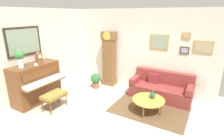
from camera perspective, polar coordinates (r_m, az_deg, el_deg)
ground_plane at (r=4.89m, az=-3.41°, el=-15.48°), size 6.40×6.00×0.10m
wall_left at (r=6.06m, az=-24.79°, el=4.57°), size 0.13×4.90×2.80m
wall_back at (r=6.34m, az=8.53°, el=6.48°), size 5.30×0.13×2.80m
area_rug at (r=5.32m, az=11.96°, el=-12.22°), size 2.10×1.50×0.01m
piano at (r=5.88m, az=-23.30°, el=-3.85°), size 0.87×1.44×1.20m
piano_bench at (r=5.31m, az=-18.30°, el=-7.92°), size 0.42×0.70×0.48m
grandfather_clock at (r=6.60m, az=-0.92°, el=3.21°), size 0.52×0.34×2.03m
couch at (r=5.95m, az=15.60°, el=-5.79°), size 1.90×0.80×0.84m
coffee_table at (r=4.99m, az=11.71°, el=-9.50°), size 0.88×0.88×0.40m
mantel_clock at (r=5.77m, az=-22.63°, el=3.83°), size 0.13×0.18×0.38m
flower_vase at (r=5.42m, az=-27.75°, el=3.84°), size 0.26×0.26×0.58m
teacup at (r=5.57m, az=-23.38°, el=1.70°), size 0.12×0.12×0.06m
green_jug at (r=5.01m, az=12.96°, el=-7.96°), size 0.17×0.17×0.24m
potted_plant at (r=6.47m, az=-5.36°, el=-3.15°), size 0.36×0.36×0.56m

